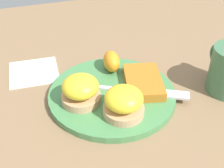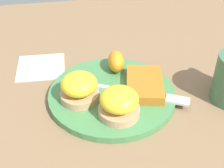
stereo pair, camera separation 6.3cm
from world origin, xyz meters
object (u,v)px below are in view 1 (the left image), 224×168
object	(u,v)px
sandwich_benedict_left	(81,90)
fork	(141,91)
orange_wedge	(111,61)
sandwich_benedict_right	(122,103)
hashbrown_patty	(143,81)

from	to	relation	value
sandwich_benedict_left	fork	world-z (taller)	sandwich_benedict_left
orange_wedge	fork	size ratio (longest dim) A/B	0.28
sandwich_benedict_left	fork	xyz separation A→B (m)	(-0.01, -0.12, -0.03)
sandwich_benedict_right	fork	xyz separation A→B (m)	(0.05, -0.06, -0.03)
orange_wedge	hashbrown_patty	bearing A→B (deg)	-149.12
hashbrown_patty	fork	bearing A→B (deg)	151.05
sandwich_benedict_right	hashbrown_patty	size ratio (longest dim) A/B	0.68
sandwich_benedict_left	fork	distance (m)	0.13
fork	sandwich_benedict_left	bearing A→B (deg)	85.31
sandwich_benedict_right	sandwich_benedict_left	bearing A→B (deg)	46.72
fork	sandwich_benedict_right	bearing A→B (deg)	130.88
sandwich_benedict_left	hashbrown_patty	distance (m)	0.14
sandwich_benedict_left	orange_wedge	world-z (taller)	sandwich_benedict_left
hashbrown_patty	fork	distance (m)	0.03
sandwich_benedict_left	orange_wedge	size ratio (longest dim) A/B	1.30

